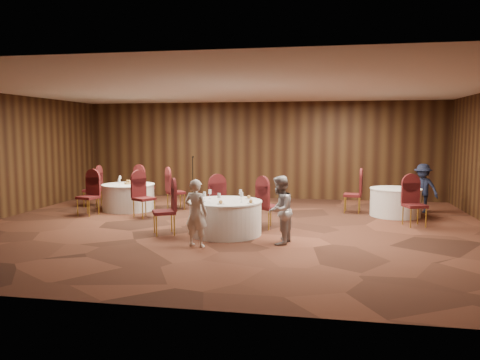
% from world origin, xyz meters
% --- Properties ---
extents(ground, '(12.00, 12.00, 0.00)m').
position_xyz_m(ground, '(0.00, 0.00, 0.00)').
color(ground, black).
rests_on(ground, ground).
extents(room_shell, '(12.00, 12.00, 12.00)m').
position_xyz_m(room_shell, '(0.00, 0.00, 1.96)').
color(room_shell, silver).
rests_on(room_shell, ground).
extents(table_main, '(1.59, 1.59, 0.74)m').
position_xyz_m(table_main, '(0.04, -0.70, 0.38)').
color(table_main, silver).
rests_on(table_main, ground).
extents(table_left, '(1.47, 1.47, 0.74)m').
position_xyz_m(table_left, '(-3.33, 1.89, 0.38)').
color(table_left, silver).
rests_on(table_left, ground).
extents(table_right, '(1.32, 1.32, 0.74)m').
position_xyz_m(table_right, '(4.00, 2.26, 0.38)').
color(table_right, silver).
rests_on(table_right, ground).
extents(chairs_main, '(2.91, 2.09, 1.00)m').
position_xyz_m(chairs_main, '(-0.28, -0.12, 0.50)').
color(chairs_main, '#3B0B15').
rests_on(chairs_main, ground).
extents(chairs_left, '(3.25, 2.92, 1.00)m').
position_xyz_m(chairs_left, '(-3.31, 1.88, 0.50)').
color(chairs_left, '#3B0B15').
rests_on(chairs_left, ground).
extents(chairs_right, '(1.96, 2.25, 1.00)m').
position_xyz_m(chairs_right, '(3.58, 1.78, 0.50)').
color(chairs_right, '#3B0B15').
rests_on(chairs_right, ground).
extents(tabletop_main, '(1.13, 1.00, 0.22)m').
position_xyz_m(tabletop_main, '(0.18, -0.80, 0.84)').
color(tabletop_main, silver).
rests_on(tabletop_main, table_main).
extents(tabletop_left, '(0.85, 0.81, 0.22)m').
position_xyz_m(tabletop_left, '(-3.33, 1.88, 0.82)').
color(tabletop_left, silver).
rests_on(tabletop_left, table_left).
extents(tabletop_right, '(0.08, 0.08, 0.22)m').
position_xyz_m(tabletop_right, '(4.23, 1.96, 0.90)').
color(tabletop_right, silver).
rests_on(tabletop_right, table_right).
extents(mic_stand, '(0.24, 0.24, 1.46)m').
position_xyz_m(mic_stand, '(-1.90, 3.53, 0.41)').
color(mic_stand, black).
rests_on(mic_stand, ground).
extents(woman_a, '(0.55, 0.43, 1.32)m').
position_xyz_m(woman_a, '(-0.29, -1.87, 0.66)').
color(woman_a, silver).
rests_on(woman_a, ground).
extents(woman_b, '(0.64, 0.75, 1.37)m').
position_xyz_m(woman_b, '(1.28, -1.37, 0.68)').
color(woman_b, '#A8A7AC').
rests_on(woman_b, ground).
extents(man_c, '(1.00, 0.89, 1.35)m').
position_xyz_m(man_c, '(4.81, 2.97, 0.67)').
color(man_c, black).
rests_on(man_c, ground).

